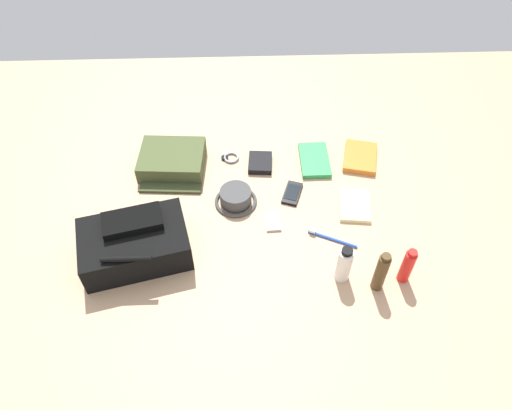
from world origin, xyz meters
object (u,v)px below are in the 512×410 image
cell_phone (292,193)px  wristwatch (230,158)px  cologne_bottle (381,272)px  toothbrush (330,238)px  media_player (273,221)px  backpack (135,243)px  bucket_hat (236,198)px  toiletry_pouch (172,161)px  toothpaste_tube (344,264)px  wallet (260,163)px  paperback_novel (360,157)px  sunscreen_spray (407,266)px  notepad (355,206)px  travel_guidebook (314,160)px

cell_phone → wristwatch: size_ratio=1.75×
cologne_bottle → toothbrush: bearing=-57.1°
wristwatch → media_player: bearing=114.4°
toothbrush → media_player: bearing=-22.9°
backpack → bucket_hat: size_ratio=2.50×
toiletry_pouch → bucket_hat: 0.31m
toiletry_pouch → cell_phone: (-0.45, 0.16, -0.03)m
wristwatch → toothpaste_tube: bearing=122.4°
media_player → toothbrush: (-0.19, 0.08, 0.00)m
wallet → wristwatch: bearing=-14.4°
toiletry_pouch → paperback_novel: (-0.74, -0.02, -0.02)m
toiletry_pouch → paperback_novel: 0.74m
sunscreen_spray → media_player: (0.41, -0.25, -0.07)m
media_player → notepad: 0.31m
cologne_bottle → media_player: (0.32, -0.27, -0.08)m
sunscreen_spray → travel_guidebook: 0.59m
cell_phone → travel_guidebook: bearing=-121.0°
bucket_hat → travel_guidebook: bearing=-147.2°
toothpaste_tube → bucket_hat: bearing=-44.5°
travel_guidebook → wallet: bearing=2.6°
media_player → toothbrush: toothbrush is taller
paperback_novel → toothbrush: bearing=66.0°
toothbrush → wallet: bearing=-58.9°
toiletry_pouch → toothbrush: (-0.57, 0.37, -0.03)m
paperback_novel → toothbrush: 0.43m
toothpaste_tube → notepad: bearing=-107.3°
paperback_novel → wallet: same height
bucket_hat → wallet: size_ratio=1.41×
backpack → paperback_novel: size_ratio=1.99×
cell_phone → wristwatch: cell_phone is taller
media_player → wristwatch: (0.15, -0.33, 0.00)m
paperback_novel → wristwatch: 0.51m
toothpaste_tube → paperback_novel: (-0.16, -0.54, -0.06)m
wristwatch → wallet: bearing=161.2°
toothpaste_tube → paperback_novel: 0.57m
toothpaste_tube → toothbrush: 0.17m
cologne_bottle → toothpaste_tube: cologne_bottle is taller
toiletry_pouch → cologne_bottle: size_ratio=1.54×
toiletry_pouch → bucket_hat: bearing=142.1°
cologne_bottle → travel_guidebook: bearing=-76.9°
travel_guidebook → cell_phone: travel_guidebook is taller
paperback_novel → travel_guidebook: paperback_novel is taller
travel_guidebook → paperback_novel: bearing=-177.5°
bucket_hat → media_player: 0.16m
cell_phone → wallet: 0.20m
toiletry_pouch → backpack: bearing=78.0°
backpack → toothbrush: size_ratio=2.38×
sunscreen_spray → media_player: sunscreen_spray is taller
sunscreen_spray → notepad: (0.10, -0.31, -0.06)m
backpack → media_player: bearing=-165.4°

